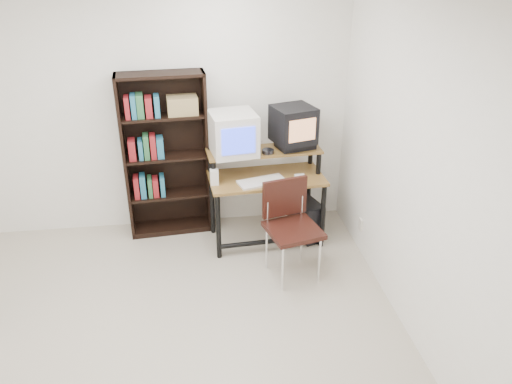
{
  "coord_description": "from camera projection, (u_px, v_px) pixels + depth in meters",
  "views": [
    {
      "loc": [
        0.35,
        -3.04,
        2.86
      ],
      "look_at": [
        0.91,
        1.1,
        0.76
      ],
      "focal_mm": 35.0,
      "sensor_mm": 36.0,
      "label": 1
    }
  ],
  "objects": [
    {
      "name": "floor",
      "position": [
        161.0,
        348.0,
        3.94
      ],
      "size": [
        4.0,
        4.0,
        0.01
      ],
      "primitive_type": "cube",
      "color": "beige",
      "rests_on": "ground"
    },
    {
      "name": "wall_outlet",
      "position": [
        361.0,
        224.0,
        5.06
      ],
      "size": [
        0.02,
        0.08,
        0.12
      ],
      "primitive_type": "cube",
      "color": "beige",
      "rests_on": "right_wall"
    },
    {
      "name": "cd_spindle",
      "position": [
        268.0,
        152.0,
        4.96
      ],
      "size": [
        0.14,
        0.14,
        0.05
      ],
      "primitive_type": "cylinder",
      "rotation": [
        0.0,
        0.0,
        0.2
      ],
      "color": "#26262B",
      "rests_on": "computer_desk"
    },
    {
      "name": "crt_tv",
      "position": [
        293.0,
        125.0,
        4.98
      ],
      "size": [
        0.47,
        0.47,
        0.36
      ],
      "rotation": [
        0.0,
        0.0,
        0.28
      ],
      "color": "black",
      "rests_on": "vcr"
    },
    {
      "name": "right_wall",
      "position": [
        426.0,
        184.0,
        3.59
      ],
      "size": [
        0.01,
        4.0,
        2.6
      ],
      "primitive_type": "cube",
      "color": "white",
      "rests_on": "floor"
    },
    {
      "name": "keyboard",
      "position": [
        262.0,
        182.0,
        4.93
      ],
      "size": [
        0.51,
        0.33,
        0.03
      ],
      "primitive_type": "cube",
      "rotation": [
        0.0,
        0.0,
        0.27
      ],
      "color": "silver",
      "rests_on": "computer_desk"
    },
    {
      "name": "school_chair",
      "position": [
        290.0,
        219.0,
        4.61
      ],
      "size": [
        0.56,
        0.56,
        0.92
      ],
      "rotation": [
        0.0,
        0.0,
        0.24
      ],
      "color": "black",
      "rests_on": "floor"
    },
    {
      "name": "back_wall",
      "position": [
        157.0,
        112.0,
        5.12
      ],
      "size": [
        4.0,
        0.01,
        2.6
      ],
      "primitive_type": "cube",
      "color": "white",
      "rests_on": "floor"
    },
    {
      "name": "computer_desk",
      "position": [
        266.0,
        181.0,
        5.09
      ],
      "size": [
        1.19,
        0.65,
        0.98
      ],
      "rotation": [
        0.0,
        0.0,
        0.07
      ],
      "color": "brown",
      "rests_on": "floor"
    },
    {
      "name": "crt_monitor",
      "position": [
        233.0,
        133.0,
        4.9
      ],
      "size": [
        0.49,
        0.5,
        0.41
      ],
      "rotation": [
        0.0,
        0.0,
        0.14
      ],
      "color": "silver",
      "rests_on": "computer_desk"
    },
    {
      "name": "pc_tower",
      "position": [
        306.0,
        218.0,
        5.36
      ],
      "size": [
        0.33,
        0.49,
        0.42
      ],
      "primitive_type": "cube",
      "rotation": [
        0.0,
        0.0,
        0.31
      ],
      "color": "black",
      "rests_on": "floor"
    },
    {
      "name": "bookshelf",
      "position": [
        166.0,
        153.0,
        5.18
      ],
      "size": [
        0.89,
        0.36,
        1.74
      ],
      "rotation": [
        0.0,
        0.0,
        0.08
      ],
      "color": "black",
      "rests_on": "floor"
    },
    {
      "name": "mousepad",
      "position": [
        299.0,
        179.0,
        5.04
      ],
      "size": [
        0.24,
        0.2,
        0.01
      ],
      "primitive_type": "cube",
      "rotation": [
        0.0,
        0.0,
        0.09
      ],
      "color": "black",
      "rests_on": "computer_desk"
    },
    {
      "name": "vcr",
      "position": [
        295.0,
        145.0,
        5.09
      ],
      "size": [
        0.41,
        0.34,
        0.08
      ],
      "primitive_type": "cube",
      "rotation": [
        0.0,
        0.0,
        0.25
      ],
      "color": "black",
      "rests_on": "computer_desk"
    },
    {
      "name": "mouse",
      "position": [
        300.0,
        176.0,
        5.04
      ],
      "size": [
        0.1,
        0.06,
        0.03
      ],
      "primitive_type": "cube",
      "rotation": [
        0.0,
        0.0,
        0.02
      ],
      "color": "white",
      "rests_on": "mousepad"
    },
    {
      "name": "desk_speaker",
      "position": [
        214.0,
        178.0,
        4.86
      ],
      "size": [
        0.08,
        0.08,
        0.17
      ],
      "primitive_type": "cube",
      "rotation": [
        0.0,
        0.0,
        0.01
      ],
      "color": "silver",
      "rests_on": "computer_desk"
    }
  ]
}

